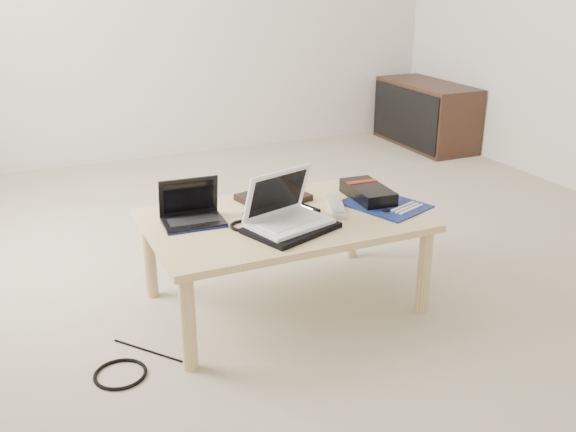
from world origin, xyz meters
name	(u,v)px	position (x,y,z in m)	size (l,w,h in m)	color
ground	(303,248)	(0.00, 0.00, 0.00)	(4.00, 4.00, 0.00)	beige
coffee_table	(283,228)	(-0.32, -0.48, 0.35)	(1.10, 0.70, 0.40)	#DDBD85
media_cabinet	(425,114)	(1.77, 1.45, 0.25)	(0.41, 0.90, 0.50)	#392017
book	(273,197)	(-0.28, -0.29, 0.41)	(0.31, 0.28, 0.03)	black
netbook	(192,213)	(-0.68, -0.39, 0.44)	(0.25, 0.19, 0.17)	black
tablet	(282,212)	(-0.31, -0.45, 0.41)	(0.31, 0.27, 0.01)	black
remote	(337,207)	(-0.08, -0.50, 0.41)	(0.14, 0.24, 0.02)	silver
neoprene_sleeve	(291,228)	(-0.35, -0.63, 0.41)	(0.33, 0.24, 0.02)	black
white_laptop	(285,212)	(-0.36, -0.60, 0.46)	(0.35, 0.29, 0.21)	white
motherboard	(385,204)	(0.13, -0.54, 0.40)	(0.36, 0.40, 0.02)	#0C194D
gpu_box	(368,192)	(0.10, -0.44, 0.43)	(0.16, 0.29, 0.06)	black
cable_coil	(244,226)	(-0.51, -0.53, 0.41)	(0.11, 0.11, 0.01)	black
floor_cable_coil	(120,374)	(-1.06, -0.73, 0.01)	(0.19, 0.19, 0.01)	black
floor_cable_trail	(154,353)	(-0.92, -0.64, 0.00)	(0.01, 0.01, 0.38)	black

